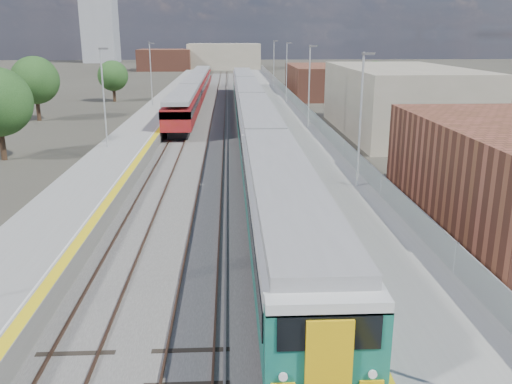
{
  "coord_description": "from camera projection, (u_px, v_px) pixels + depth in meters",
  "views": [
    {
      "loc": [
        -0.71,
        -7.81,
        9.41
      ],
      "look_at": [
        0.51,
        16.91,
        2.2
      ],
      "focal_mm": 38.0,
      "sensor_mm": 36.0,
      "label": 1
    }
  ],
  "objects": [
    {
      "name": "ground",
      "position": [
        236.0,
        126.0,
        58.1
      ],
      "size": [
        320.0,
        320.0,
        0.0
      ],
      "primitive_type": "plane",
      "color": "#47443A",
      "rests_on": "ground"
    },
    {
      "name": "ballast_bed",
      "position": [
        216.0,
        122.0,
        60.39
      ],
      "size": [
        10.5,
        155.0,
        0.06
      ],
      "primitive_type": "cube",
      "color": "#565451",
      "rests_on": "ground"
    },
    {
      "name": "tracks",
      "position": [
        221.0,
        119.0,
        62.0
      ],
      "size": [
        8.96,
        160.0,
        0.17
      ],
      "color": "#4C3323",
      "rests_on": "ground"
    },
    {
      "name": "platform_right",
      "position": [
        283.0,
        117.0,
        60.59
      ],
      "size": [
        4.7,
        155.0,
        8.52
      ],
      "color": "slate",
      "rests_on": "ground"
    },
    {
      "name": "platform_left",
      "position": [
        154.0,
        118.0,
        59.92
      ],
      "size": [
        4.3,
        155.0,
        8.52
      ],
      "color": "slate",
      "rests_on": "ground"
    },
    {
      "name": "buildings",
      "position": [
        161.0,
        29.0,
        139.22
      ],
      "size": [
        72.0,
        185.5,
        40.0
      ],
      "color": "brown",
      "rests_on": "ground"
    },
    {
      "name": "green_train",
      "position": [
        252.0,
        110.0,
        52.71
      ],
      "size": [
        3.02,
        83.96,
        3.32
      ],
      "color": "black",
      "rests_on": "ground"
    },
    {
      "name": "red_train",
      "position": [
        195.0,
        89.0,
        75.39
      ],
      "size": [
        2.84,
        57.67,
        3.59
      ],
      "color": "black",
      "rests_on": "ground"
    },
    {
      "name": "tree_b",
      "position": [
        35.0,
        80.0,
        60.35
      ],
      "size": [
        5.29,
        5.29,
        7.17
      ],
      "color": "#382619",
      "rests_on": "ground"
    },
    {
      "name": "tree_c",
      "position": [
        113.0,
        76.0,
        78.05
      ],
      "size": [
        4.34,
        4.34,
        5.88
      ],
      "color": "#382619",
      "rests_on": "ground"
    },
    {
      "name": "tree_d",
      "position": [
        374.0,
        76.0,
        79.31
      ],
      "size": [
        4.25,
        4.25,
        5.76
      ],
      "color": "#382619",
      "rests_on": "ground"
    }
  ]
}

